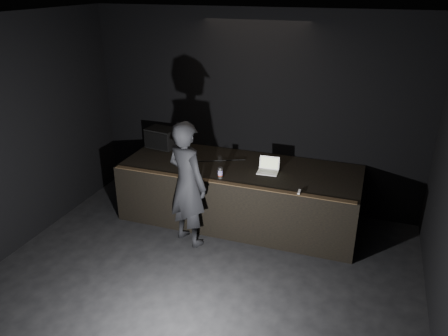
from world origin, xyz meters
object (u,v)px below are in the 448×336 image
stage_monitor (162,138)px  laptop (268,168)px  beer_can (220,173)px  stage_riser (240,193)px  person (187,184)px

stage_monitor → laptop: 2.22m
beer_can → laptop: bearing=38.4°
laptop → stage_riser: bearing=172.0°
laptop → beer_can: bearing=-144.9°
person → stage_riser: bearing=-96.3°
laptop → person: person is taller
person → laptop: bearing=-115.1°
stage_riser → stage_monitor: stage_monitor is taller
beer_can → person: person is taller
stage_monitor → beer_can: (1.52, -0.96, -0.09)m
stage_riser → laptop: (0.50, -0.04, 0.56)m
laptop → person: (-1.05, -0.91, -0.05)m
stage_monitor → beer_can: size_ratio=3.21×
person → beer_can: bearing=-111.5°
laptop → stage_monitor: bearing=165.1°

